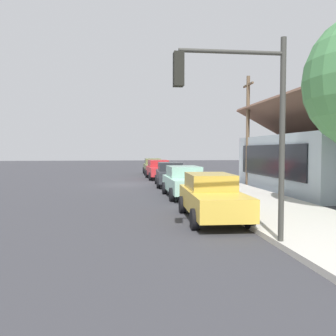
{
  "coord_description": "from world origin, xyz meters",
  "views": [
    {
      "loc": [
        25.76,
        -0.31,
        2.44
      ],
      "look_at": [
        1.24,
        2.7,
        1.22
      ],
      "focal_mm": 38.85,
      "sensor_mm": 36.0,
      "label": 1
    }
  ],
  "objects": [
    {
      "name": "traffic_light_main",
      "position": [
        17.15,
        2.54,
        3.49
      ],
      "size": [
        0.37,
        2.79,
        5.2
      ],
      "color": "#383833",
      "rests_on": "ground"
    },
    {
      "name": "fire_hydrant_red",
      "position": [
        2.28,
        4.2,
        0.5
      ],
      "size": [
        0.22,
        0.22,
        0.71
      ],
      "color": "red",
      "rests_on": "sidewalk_curb"
    },
    {
      "name": "ground_plane",
      "position": [
        0.0,
        0.0,
        0.0
      ],
      "size": [
        120.0,
        120.0,
        0.0
      ],
      "primitive_type": "plane",
      "color": "#38383D"
    },
    {
      "name": "storefront_building",
      "position": [
        5.38,
        11.98,
        1.81
      ],
      "size": [
        11.85,
        7.93,
        5.47
      ],
      "color": "#ADBCC6",
      "rests_on": "ground"
    },
    {
      "name": "car_cherry",
      "position": [
        -4.81,
        2.65,
        0.82
      ],
      "size": [
        4.85,
        2.1,
        1.59
      ],
      "rotation": [
        0.0,
        0.0,
        0.03
      ],
      "color": "red",
      "rests_on": "ground"
    },
    {
      "name": "utility_pole_wooden",
      "position": [
        1.54,
        8.2,
        3.93
      ],
      "size": [
        1.8,
        0.24,
        7.5
      ],
      "color": "brown",
      "rests_on": "ground"
    },
    {
      "name": "car_charcoal",
      "position": [
        1.3,
        2.85,
        0.82
      ],
      "size": [
        4.82,
        2.17,
        1.59
      ],
      "rotation": [
        0.0,
        0.0,
        -0.05
      ],
      "color": "#2D3035",
      "rests_on": "ground"
    },
    {
      "name": "sidewalk_curb",
      "position": [
        0.0,
        5.6,
        0.08
      ],
      "size": [
        60.0,
        4.2,
        0.16
      ],
      "primitive_type": "cube",
      "color": "beige",
      "rests_on": "ground"
    },
    {
      "name": "car_olive",
      "position": [
        -10.82,
        2.66,
        0.81
      ],
      "size": [
        4.65,
        1.98,
        1.59
      ],
      "rotation": [
        0.0,
        0.0,
        -0.01
      ],
      "color": "olive",
      "rests_on": "ground"
    },
    {
      "name": "car_seafoam",
      "position": [
        7.21,
        2.85,
        0.82
      ],
      "size": [
        4.73,
        2.07,
        1.59
      ],
      "rotation": [
        0.0,
        0.0,
        0.01
      ],
      "color": "#9ED1BC",
      "rests_on": "ground"
    },
    {
      "name": "car_mustard",
      "position": [
        13.37,
        2.76,
        0.82
      ],
      "size": [
        4.9,
        2.08,
        1.59
      ],
      "rotation": [
        0.0,
        0.0,
        -0.04
      ],
      "color": "gold",
      "rests_on": "ground"
    }
  ]
}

